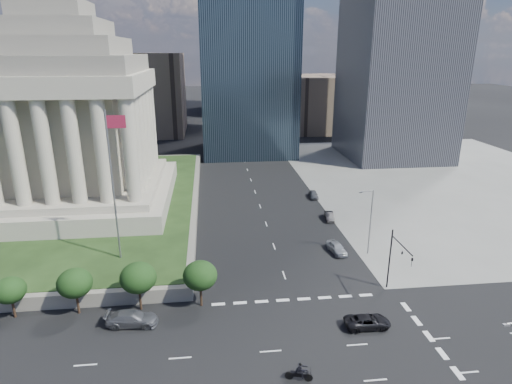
{
  "coord_description": "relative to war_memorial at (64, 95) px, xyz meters",
  "views": [
    {
      "loc": [
        -9.42,
        -30.37,
        28.72
      ],
      "look_at": [
        -4.6,
        12.87,
        14.33
      ],
      "focal_mm": 30.0,
      "sensor_mm": 36.0,
      "label": 1
    }
  ],
  "objects": [
    {
      "name": "ground",
      "position": [
        34.0,
        52.0,
        -21.4
      ],
      "size": [
        500.0,
        500.0,
        0.0
      ],
      "primitive_type": "plane",
      "color": "black",
      "rests_on": "ground"
    },
    {
      "name": "sidewalk_ne",
      "position": [
        80.0,
        12.0,
        -21.38
      ],
      "size": [
        68.0,
        90.0,
        0.03
      ],
      "primitive_type": "cube",
      "color": "slate",
      "rests_on": "ground"
    },
    {
      "name": "plaza_terrace",
      "position": [
        -11.0,
        2.0,
        -20.5
      ],
      "size": [
        66.0,
        70.0,
        1.8
      ],
      "primitive_type": "cube",
      "color": "slate",
      "rests_on": "ground"
    },
    {
      "name": "plaza_lawn",
      "position": [
        -11.0,
        2.0,
        -19.55
      ],
      "size": [
        64.0,
        68.0,
        0.1
      ],
      "primitive_type": "cube",
      "color": "#1E3214",
      "rests_on": "plaza_terrace"
    },
    {
      "name": "war_memorial",
      "position": [
        0.0,
        0.0,
        0.0
      ],
      "size": [
        34.0,
        34.0,
        39.0
      ],
      "primitive_type": null,
      "color": "#AFA692",
      "rests_on": "plaza_lawn"
    },
    {
      "name": "flagpole",
      "position": [
        12.17,
        -24.0,
        -8.29
      ],
      "size": [
        2.52,
        0.24,
        20.0
      ],
      "color": "slate",
      "rests_on": "plaza_lawn"
    },
    {
      "name": "midrise_glass",
      "position": [
        36.0,
        47.0,
        8.6
      ],
      "size": [
        26.0,
        26.0,
        60.0
      ],
      "primitive_type": "cube",
      "color": "black",
      "rests_on": "ground"
    },
    {
      "name": "building_filler_ne",
      "position": [
        66.0,
        82.0,
        -11.4
      ],
      "size": [
        20.0,
        30.0,
        20.0
      ],
      "primitive_type": "cube",
      "color": "brown",
      "rests_on": "ground"
    },
    {
      "name": "building_filler_nw",
      "position": [
        4.0,
        82.0,
        -7.4
      ],
      "size": [
        24.0,
        30.0,
        28.0
      ],
      "primitive_type": "cube",
      "color": "brown",
      "rests_on": "ground"
    },
    {
      "name": "traffic_signal_ne",
      "position": [
        46.5,
        -34.3,
        -16.15
      ],
      "size": [
        0.3,
        5.74,
        8.0
      ],
      "color": "black",
      "rests_on": "ground"
    },
    {
      "name": "street_lamp_north",
      "position": [
        47.33,
        -23.0,
        -15.74
      ],
      "size": [
        2.13,
        0.22,
        10.0
      ],
      "color": "slate",
      "rests_on": "ground"
    },
    {
      "name": "pickup_truck",
      "position": [
        41.07,
        -40.21,
        -20.7
      ],
      "size": [
        2.32,
        5.01,
        1.39
      ],
      "primitive_type": "imported",
      "rotation": [
        0.0,
        0.0,
        1.57
      ],
      "color": "black",
      "rests_on": "ground"
    },
    {
      "name": "suv_grey",
      "position": [
        15.5,
        -37.0,
        -20.58
      ],
      "size": [
        2.72,
        5.82,
        1.64
      ],
      "primitive_type": "imported",
      "rotation": [
        0.0,
        0.0,
        1.5
      ],
      "color": "#4C4E53",
      "rests_on": "ground"
    },
    {
      "name": "parked_sedan_near",
      "position": [
        43.0,
        -22.13,
        -20.62
      ],
      "size": [
        4.8,
        2.5,
        1.56
      ],
      "primitive_type": "imported",
      "rotation": [
        0.0,
        0.0,
        0.15
      ],
      "color": "#92959A",
      "rests_on": "ground"
    },
    {
      "name": "parked_sedan_mid",
      "position": [
        45.46,
        -9.21,
        -20.74
      ],
      "size": [
        1.96,
        4.18,
        1.33
      ],
      "primitive_type": "imported",
      "rotation": [
        0.0,
        0.0,
        -0.14
      ],
      "color": "black",
      "rests_on": "ground"
    },
    {
      "name": "parked_sedan_far",
      "position": [
        45.5,
        2.85,
        -20.69
      ],
      "size": [
        2.06,
        4.31,
        1.42
      ],
      "primitive_type": "imported",
      "rotation": [
        0.0,
        0.0,
        -0.09
      ],
      "color": "#525459",
      "rests_on": "ground"
    },
    {
      "name": "motorcycle_trail",
      "position": [
        32.0,
        -47.19,
        -20.44
      ],
      "size": [
        2.68,
        1.34,
        1.93
      ],
      "primitive_type": null,
      "rotation": [
        0.0,
        0.0,
        -0.26
      ],
      "color": "black",
      "rests_on": "ground"
    }
  ]
}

